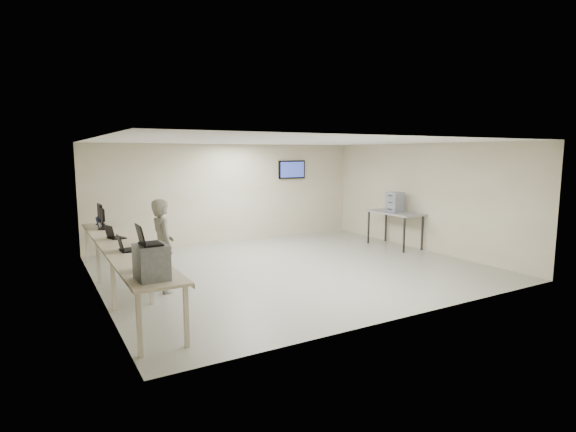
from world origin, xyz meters
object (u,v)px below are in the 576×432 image
workbench (122,249)px  soldier (163,246)px  side_table (395,215)px  equipment_box (152,262)px

workbench → soldier: (0.66, -0.28, 0.04)m
soldier → side_table: soldier is taller
side_table → soldier: bearing=-172.2°
workbench → soldier: 0.72m
equipment_box → soldier: soldier is taller
soldier → workbench: bearing=64.1°
workbench → soldier: size_ratio=3.48×
workbench → equipment_box: size_ratio=12.99×
workbench → equipment_box: bearing=-91.4°
equipment_box → soldier: (0.72, 2.28, -0.27)m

